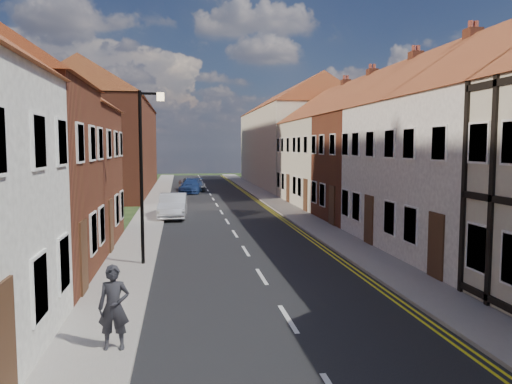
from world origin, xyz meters
TOP-DOWN VIEW (x-y plane):
  - road at (0.00, 30.00)m, footprint 7.00×90.00m
  - pavement_left at (-4.40, 30.00)m, footprint 1.80×90.00m
  - pavement_right at (4.40, 30.00)m, footprint 1.80×90.00m
  - cottage_r_cream_mid at (9.30, 23.50)m, footprint 8.30×5.20m
  - cottage_r_pink at (9.30, 28.90)m, footprint 8.30×6.00m
  - cottage_r_white_far at (9.30, 34.30)m, footprint 8.30×5.20m
  - cottage_r_cream_far at (9.30, 39.70)m, footprint 8.30×6.00m
  - cottage_l_pink at (-9.30, 23.85)m, footprint 8.30×6.30m
  - block_right_far at (9.30, 55.00)m, footprint 8.30×24.20m
  - block_left_far at (-9.30, 50.00)m, footprint 8.30×24.20m
  - lamppost at (-3.81, 20.00)m, footprint 0.88×0.15m
  - car_mid at (-3.02, 31.98)m, footprint 1.72×4.45m
  - car_far at (-1.59, 47.60)m, footprint 2.51×4.63m
  - car_distant at (-1.50, 50.07)m, footprint 2.60×4.69m
  - pedestrian_left at (-3.93, 12.51)m, footprint 0.65×0.45m

SIDE VIEW (x-z plane):
  - road at x=0.00m, z-range 0.00..0.02m
  - pavement_left at x=-4.40m, z-range 0.00..0.12m
  - pavement_right at x=4.40m, z-range 0.00..0.12m
  - car_distant at x=-1.50m, z-range 0.00..1.24m
  - car_far at x=-1.59m, z-range 0.00..1.27m
  - car_mid at x=-3.02m, z-range 0.00..1.44m
  - pedestrian_left at x=-3.93m, z-range 0.12..1.85m
  - lamppost at x=-3.81m, z-range 0.54..6.54m
  - cottage_l_pink at x=-9.30m, z-range -0.03..8.77m
  - cottage_r_pink at x=9.30m, z-range -0.03..8.97m
  - cottage_r_cream_far at x=9.30m, z-range -0.03..8.97m
  - cottage_r_cream_mid at x=9.30m, z-range -0.02..8.98m
  - cottage_r_white_far at x=9.30m, z-range -0.02..8.98m
  - block_right_far at x=9.30m, z-range 0.04..10.54m
  - block_left_far at x=-9.30m, z-range 0.04..10.54m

